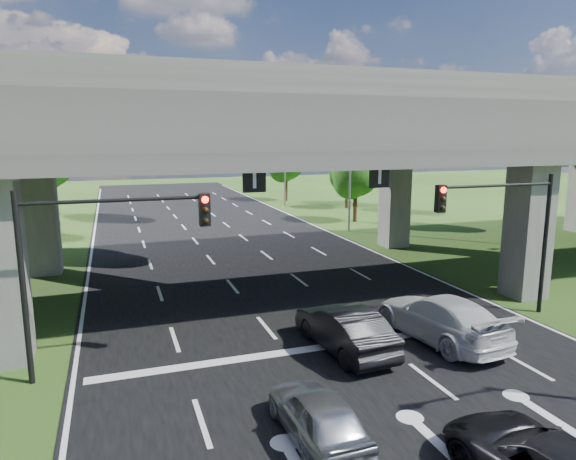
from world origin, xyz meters
TOP-DOWN VIEW (x-y plane):
  - ground at (0.00, 0.00)m, footprint 160.00×160.00m
  - road at (0.00, 10.00)m, footprint 18.00×120.00m
  - overpass at (0.00, 12.00)m, footprint 80.00×15.00m
  - signal_right at (7.82, 3.94)m, footprint 5.76×0.54m
  - signal_left at (-7.82, 3.94)m, footprint 5.76×0.54m
  - streetlight_far at (10.10, 24.00)m, footprint 3.38×0.25m
  - streetlight_beyond at (10.10, 40.00)m, footprint 3.38×0.25m
  - tree_left_near at (-13.95, 26.00)m, footprint 4.50×4.50m
  - tree_left_far at (-12.95, 42.00)m, footprint 4.80×4.80m
  - tree_right_near at (13.05, 28.00)m, footprint 4.20×4.20m
  - tree_right_mid at (16.05, 36.00)m, footprint 3.91×3.90m
  - tree_right_far at (12.05, 44.00)m, footprint 4.50×4.50m
  - car_silver at (-2.77, -1.76)m, footprint 1.68×4.00m
  - car_dark at (0.19, 3.00)m, footprint 2.06×4.96m
  - car_white at (4.02, 2.78)m, footprint 2.97×6.00m

SIDE VIEW (x-z plane):
  - ground at x=0.00m, z-range 0.00..0.00m
  - road at x=0.00m, z-range 0.00..0.03m
  - car_silver at x=-2.77m, z-range 0.03..1.38m
  - car_dark at x=0.19m, z-range 0.03..1.63m
  - car_white at x=4.02m, z-range 0.03..1.71m
  - tree_right_mid at x=16.05m, z-range 0.79..7.55m
  - signal_right at x=7.82m, z-range 1.19..7.19m
  - signal_left at x=-7.82m, z-range 1.19..7.19m
  - tree_right_near at x=13.05m, z-range 0.86..8.14m
  - tree_left_near at x=-13.95m, z-range 0.92..8.72m
  - tree_right_far at x=12.05m, z-range 0.92..8.72m
  - tree_left_far at x=-12.95m, z-range 0.98..9.30m
  - streetlight_far at x=10.10m, z-range 0.85..10.85m
  - streetlight_beyond at x=10.10m, z-range 0.85..10.85m
  - overpass at x=0.00m, z-range 2.92..12.92m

